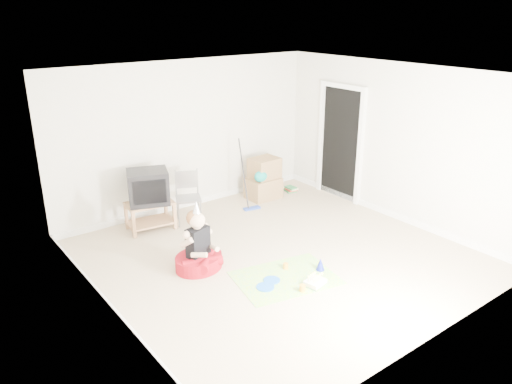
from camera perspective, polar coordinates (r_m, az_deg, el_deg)
ground at (r=7.34m, az=2.53°, el=-7.31°), size 5.00×5.00×0.00m
doorway_recess at (r=9.39m, az=9.66°, el=5.41°), size 0.02×0.90×2.05m
tv_stand at (r=8.26m, az=-11.99°, el=-2.39°), size 0.79×0.55×0.46m
crt_tv at (r=8.09m, az=-12.22°, el=0.59°), size 0.77×0.71×0.54m
folding_chair at (r=8.33m, az=-7.74°, el=-0.73°), size 0.52×0.51×0.89m
cardboard_boxes at (r=9.37m, az=0.88°, el=1.47°), size 0.63×0.48×0.77m
floor_mop at (r=8.86m, az=-0.48°, el=-0.41°), size 0.32×0.41×1.23m
book_pile at (r=9.83m, az=3.99°, el=0.37°), size 0.24×0.28×0.10m
seated_woman at (r=6.96m, az=-6.59°, el=-7.03°), size 0.84×0.84×1.00m
party_mat at (r=6.79m, az=3.38°, el=-9.76°), size 1.49×1.21×0.01m
birthday_cake at (r=6.65m, az=6.77°, el=-10.26°), size 0.30×0.26×0.13m
blue_plate_near at (r=6.71m, az=1.82°, el=-10.03°), size 0.24×0.24×0.01m
blue_plate_far at (r=6.56m, az=1.07°, el=-10.79°), size 0.28×0.28×0.01m
orange_cup_near at (r=6.98m, az=3.41°, el=-8.44°), size 0.07×0.07×0.08m
orange_cup_far at (r=6.49m, az=5.33°, el=-10.88°), size 0.10×0.10×0.09m
blue_party_hat at (r=6.97m, az=7.37°, el=-8.17°), size 0.14×0.14×0.18m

